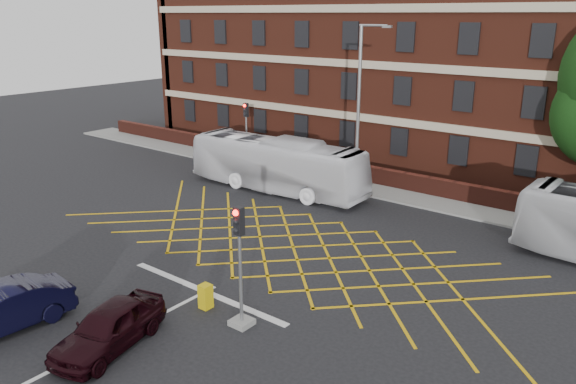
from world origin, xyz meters
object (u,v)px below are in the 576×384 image
Objects in this scene: bus_left at (277,164)px; traffic_light_far at (247,139)px; traffic_light_near at (240,278)px; car_navy at (0,310)px; direction_signs at (236,144)px; street_lamp at (358,142)px; car_maroon at (109,327)px; utility_cabinet at (206,296)px.

traffic_light_far is at bearing 55.21° from bus_left.
car_navy is at bearing -139.43° from traffic_light_near.
street_lamp is at bearing -9.24° from direction_signs.
traffic_light_near is at bearing 42.79° from car_maroon.
street_lamp is (-1.65, 17.58, 2.67)m from car_maroon.
car_navy is at bearing -128.87° from utility_cabinet.
street_lamp is (-4.04, 14.01, 1.62)m from traffic_light_near.
traffic_light_near is (8.80, -12.69, 0.17)m from bus_left.
car_maroon is 1.91× the size of direction_signs.
utility_cabinet is at bearing 56.56° from car_navy.
traffic_light_far is 0.86m from direction_signs.
bus_left is 12.63× the size of utility_cabinet.
car_navy is 0.48× the size of street_lamp.
direction_signs is (-8.98, 21.02, 0.61)m from car_navy.
traffic_light_near is (2.39, 3.56, 1.05)m from car_maroon.
traffic_light_far is 4.71× the size of utility_cabinet.
bus_left is 17.49m from car_maroon.
direction_signs is 20.59m from utility_cabinet.
car_navy is 1.09× the size of traffic_light_far.
car_maroon is 0.98× the size of traffic_light_near.
traffic_light_far is at bearing 45.37° from direction_signs.
direction_signs is (-0.54, -0.54, -0.39)m from traffic_light_far.
bus_left reaches higher than direction_signs.
traffic_light_near is at bearing 46.01° from car_navy.
car_maroon is 23.16m from direction_signs.
traffic_light_far is at bearing 127.98° from utility_cabinet.
bus_left reaches higher than utility_cabinet.
bus_left reaches higher than car_maroon.
direction_signs is (-6.27, 3.12, -0.22)m from bus_left.
traffic_light_near is at bearing -73.91° from street_lamp.
traffic_light_far is at bearing 116.83° from car_navy.
traffic_light_near is 21.84m from direction_signs.
car_maroon reaches higher than utility_cabinet.
utility_cabinet is at bearing -52.02° from traffic_light_far.
traffic_light_far is at bearing 107.99° from car_maroon.
car_navy is 23.18m from traffic_light_far.
traffic_light_near is 1.00× the size of traffic_light_far.
bus_left is 1.19× the size of street_lamp.
traffic_light_near is at bearing -48.37° from traffic_light_far.
direction_signs is at bearing 133.63° from traffic_light_near.
traffic_light_far is (-12.14, 19.91, 1.05)m from car_maroon.
traffic_light_far reaches higher than car_maroon.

